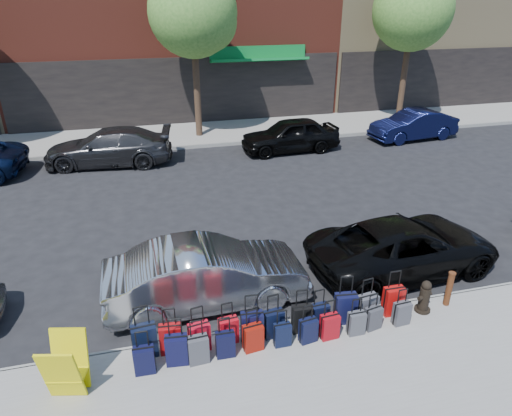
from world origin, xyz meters
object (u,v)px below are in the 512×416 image
object	(u,v)px
suitcase_front_5	(274,323)
fire_hydrant	(424,297)
tree_right	(415,12)
car_far_3	(413,125)
tree_center	(196,15)
bollard	(449,288)
car_far_2	(290,135)
car_far_1	(109,147)
car_near_1	(207,275)
display_rack	(66,367)
car_near_2	(404,246)

from	to	relation	value
suitcase_front_5	fire_hydrant	world-z (taller)	suitcase_front_5
tree_right	car_far_3	size ratio (longest dim) A/B	1.77
tree_center	suitcase_front_5	xyz separation A→B (m)	(-0.68, -14.32, -4.97)
tree_right	bollard	size ratio (longest dim) A/B	8.94
fire_hydrant	car_far_2	distance (m)	11.46
bollard	car_far_1	bearing A→B (deg)	122.47
bollard	car_far_3	world-z (taller)	car_far_3
bollard	car_far_3	xyz separation A→B (m)	(6.32, 11.63, 0.11)
suitcase_front_5	fire_hydrant	distance (m)	3.28
tree_right	car_far_2	world-z (taller)	tree_right
fire_hydrant	car_near_1	size ratio (longest dim) A/B	0.17
tree_right	car_far_2	bearing A→B (deg)	-157.59
car_near_1	car_far_2	world-z (taller)	car_near_1
display_rack	car_near_1	world-z (taller)	car_near_1
tree_right	fire_hydrant	distance (m)	17.11
suitcase_front_5	bollard	distance (m)	3.91
car_far_1	car_near_1	bearing A→B (deg)	20.71
car_far_3	fire_hydrant	bearing A→B (deg)	-36.88
tree_center	tree_right	size ratio (longest dim) A/B	1.00
suitcase_front_5	car_far_3	world-z (taller)	car_far_3
suitcase_front_5	car_far_2	world-z (taller)	car_far_2
fire_hydrant	car_near_2	world-z (taller)	car_near_2
tree_right	suitcase_front_5	bearing A→B (deg)	-127.98
tree_center	bollard	distance (m)	15.44
suitcase_front_5	car_far_3	distance (m)	15.50
display_rack	car_far_1	world-z (taller)	car_far_1
tree_right	display_rack	bearing A→B (deg)	-135.17
tree_right	suitcase_front_5	xyz separation A→B (m)	(-11.18, -14.32, -4.97)
suitcase_front_5	car_near_2	distance (m)	4.19
suitcase_front_5	car_far_2	size ratio (longest dim) A/B	0.22
car_near_2	car_far_1	bearing A→B (deg)	31.40
tree_center	fire_hydrant	distance (m)	15.40
tree_right	car_near_2	world-z (taller)	tree_right
fire_hydrant	car_far_3	world-z (taller)	car_far_3
bollard	car_far_1	size ratio (longest dim) A/B	0.16
tree_right	car_far_3	distance (m)	5.52
tree_center	fire_hydrant	xyz separation A→B (m)	(2.61, -14.36, -4.92)
fire_hydrant	car_near_1	bearing A→B (deg)	140.56
fire_hydrant	car_far_3	size ratio (longest dim) A/B	0.18
suitcase_front_5	car_near_1	bearing A→B (deg)	117.75
car_far_2	display_rack	bearing A→B (deg)	-35.78
car_far_1	car_far_3	xyz separation A→B (m)	(13.66, 0.08, -0.04)
tree_center	suitcase_front_5	world-z (taller)	tree_center
suitcase_front_5	tree_center	bearing A→B (deg)	81.31
car_far_2	car_far_3	bearing A→B (deg)	89.93
suitcase_front_5	bollard	bearing A→B (deg)	-5.70
suitcase_front_5	car_far_1	distance (m)	12.07
suitcase_front_5	bollard	size ratio (longest dim) A/B	1.14
tree_center	car_far_3	size ratio (longest dim) A/B	1.77
tree_right	car_far_2	distance (m)	9.00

